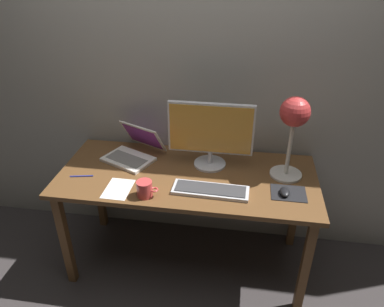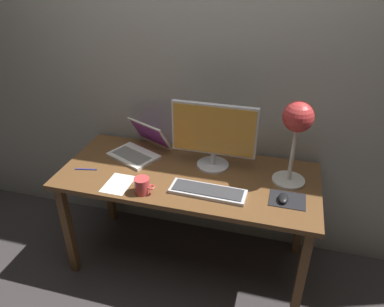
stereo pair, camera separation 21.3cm
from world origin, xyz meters
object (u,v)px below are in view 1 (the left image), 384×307
at_px(monitor, 211,132).
at_px(laptop, 135,148).
at_px(desk_lamp, 294,119).
at_px(keyboard_main, 210,190).
at_px(coffee_mug, 145,189).
at_px(pen, 82,176).
at_px(mouse, 285,192).

height_order(monitor, laptop, monitor).
bearing_deg(desk_lamp, laptop, 174.80).
xyz_separation_m(monitor, keyboard_main, (0.04, -0.30, -0.22)).
height_order(monitor, coffee_mug, monitor).
relative_size(laptop, desk_lamp, 0.83).
relative_size(keyboard_main, pen, 3.17).
bearing_deg(pen, desk_lamp, 9.50).
relative_size(monitor, laptop, 1.24).
distance_m(laptop, coffee_mug, 0.47).
relative_size(coffee_mug, pen, 0.89).
distance_m(monitor, laptop, 0.54).
xyz_separation_m(monitor, mouse, (0.46, -0.26, -0.21)).
bearing_deg(mouse, monitor, 150.57).
height_order(keyboard_main, desk_lamp, desk_lamp).
xyz_separation_m(monitor, desk_lamp, (0.48, -0.05, 0.14)).
xyz_separation_m(laptop, pen, (-0.26, -0.30, -0.06)).
height_order(monitor, keyboard_main, monitor).
bearing_deg(pen, coffee_mug, -16.68).
relative_size(desk_lamp, pen, 3.66).
height_order(laptop, desk_lamp, desk_lamp).
height_order(coffee_mug, pen, coffee_mug).
relative_size(laptop, coffee_mug, 3.43).
distance_m(keyboard_main, pen, 0.80).
height_order(keyboard_main, pen, keyboard_main).
bearing_deg(keyboard_main, pen, 177.31).
bearing_deg(keyboard_main, desk_lamp, 29.10).
bearing_deg(pen, laptop, 49.01).
relative_size(monitor, keyboard_main, 1.19).
distance_m(laptop, pen, 0.40).
height_order(monitor, mouse, monitor).
bearing_deg(mouse, keyboard_main, -174.91).
height_order(keyboard_main, mouse, mouse).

